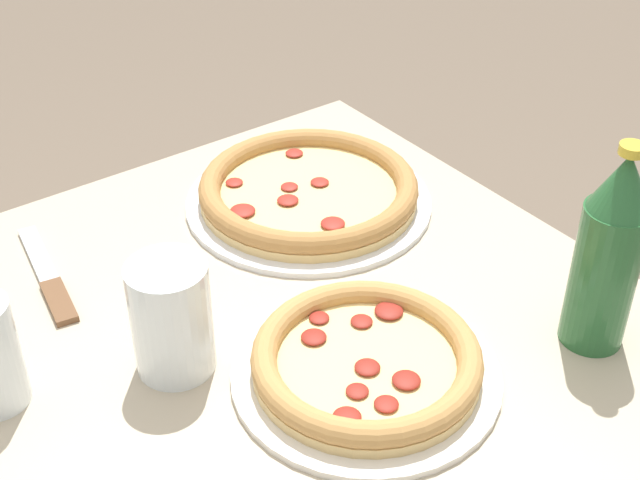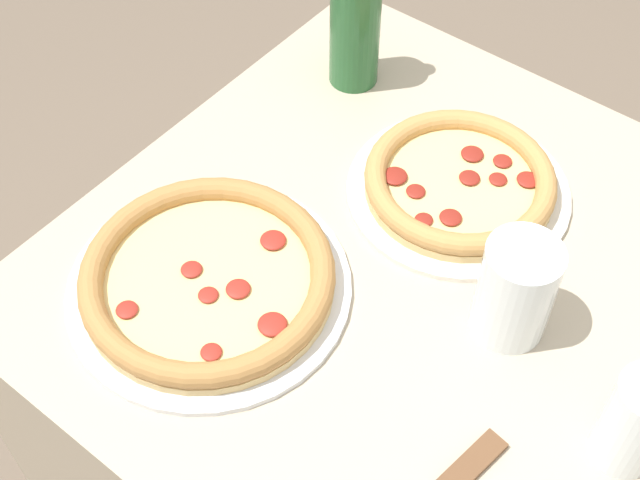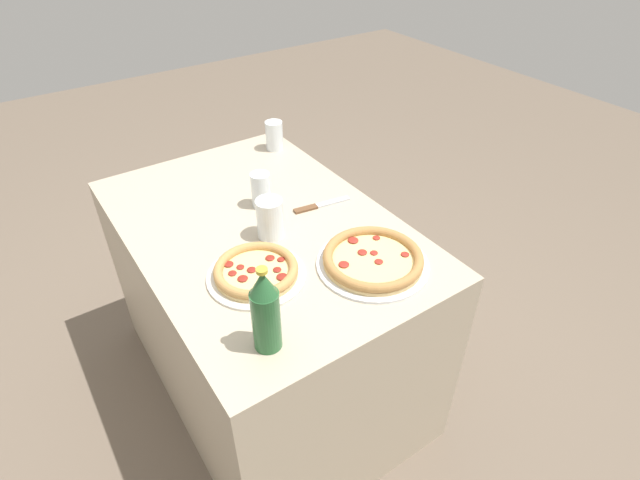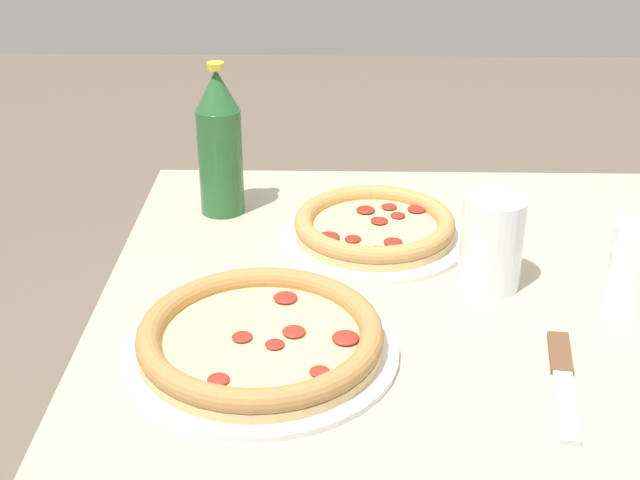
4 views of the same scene
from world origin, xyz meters
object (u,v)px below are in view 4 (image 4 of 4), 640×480
Objects in this scene: pizza_veggie at (261,339)px; knife at (563,379)px; glass_orange_juice at (633,273)px; glass_cola at (492,246)px; beer_bottle at (220,143)px; pizza_pepperoni at (374,227)px.

knife is (0.35, -0.05, -0.02)m from pizza_veggie.
pizza_veggie is 2.72× the size of glass_orange_juice.
glass_orange_juice is (0.17, -0.06, -0.01)m from glass_cola.
pizza_veggie is 2.56× the size of glass_cola.
glass_orange_juice is at bearing -18.93° from glass_cola.
beer_bottle is 0.64m from knife.
beer_bottle reaches higher than knife.
knife is at bearing -76.23° from glass_cola.
beer_bottle is at bearing 152.43° from glass_orange_juice.
glass_orange_juice is (0.32, -0.19, 0.03)m from pizza_pepperoni.
pizza_pepperoni is 0.41m from knife.
glass_cola is at bearing -31.00° from beer_bottle.
glass_orange_juice is at bearing -31.32° from pizza_pepperoni.
knife is at bearing -126.46° from glass_orange_juice.
pizza_pepperoni is 2.19× the size of glass_cola.
beer_bottle reaches higher than pizza_veggie.
pizza_pepperoni is 0.34m from pizza_veggie.
glass_orange_juice is at bearing 13.30° from pizza_veggie.
pizza_pepperoni is at bearing -22.09° from beer_bottle.
knife is (-0.12, -0.16, -0.05)m from glass_orange_juice.
beer_bottle reaches higher than glass_cola.
pizza_veggie is at bearing -150.24° from glass_cola.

